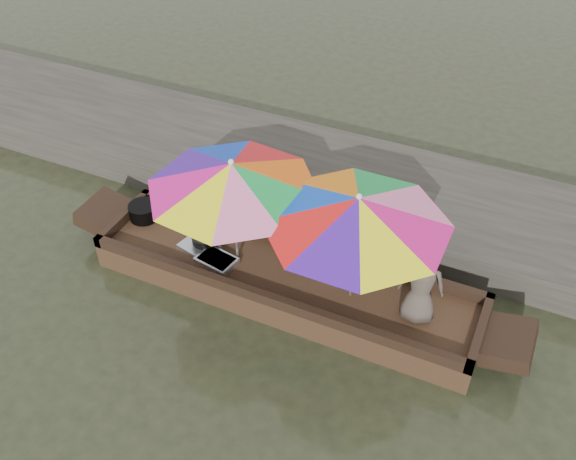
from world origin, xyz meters
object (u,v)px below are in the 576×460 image
at_px(cooking_pot, 144,211).
at_px(tray_scallop, 199,247).
at_px(charcoal_grill, 206,239).
at_px(tray_crayfish, 217,261).
at_px(umbrella_bow, 234,212).
at_px(supply_bag, 338,268).
at_px(vendor, 422,284).
at_px(boat_hull, 285,283).
at_px(umbrella_stern, 354,248).

height_order(cooking_pot, tray_scallop, cooking_pot).
relative_size(cooking_pot, charcoal_grill, 1.09).
bearing_deg(tray_crayfish, charcoal_grill, 139.38).
bearing_deg(tray_scallop, charcoal_grill, 69.49).
height_order(charcoal_grill, umbrella_bow, umbrella_bow).
relative_size(tray_crayfish, supply_bag, 1.79).
bearing_deg(vendor, supply_bag, -23.11).
distance_m(boat_hull, tray_scallop, 1.25).
height_order(boat_hull, tray_crayfish, tray_crayfish).
relative_size(supply_bag, umbrella_bow, 0.13).
distance_m(cooking_pot, tray_crayfish, 1.45).
relative_size(charcoal_grill, umbrella_bow, 0.18).
height_order(tray_scallop, charcoal_grill, charcoal_grill).
bearing_deg(umbrella_stern, tray_scallop, -178.48).
xyz_separation_m(tray_crayfish, supply_bag, (1.50, 0.44, 0.09)).
xyz_separation_m(umbrella_bow, umbrella_stern, (1.57, 0.00, 0.00)).
xyz_separation_m(boat_hull, umbrella_bow, (-0.68, 0.00, 0.95)).
bearing_deg(supply_bag, vendor, -13.03).
relative_size(tray_scallop, vendor, 0.46).
bearing_deg(tray_scallop, cooking_pot, 166.39).
relative_size(tray_crayfish, umbrella_bow, 0.24).
relative_size(vendor, umbrella_bow, 0.52).
bearing_deg(cooking_pot, supply_bag, 0.92).
height_order(tray_crayfish, vendor, vendor).
height_order(vendor, umbrella_stern, umbrella_stern).
relative_size(cooking_pot, umbrella_bow, 0.19).
relative_size(tray_scallop, supply_bag, 1.79).
bearing_deg(supply_bag, umbrella_bow, -169.48).
distance_m(tray_scallop, umbrella_bow, 0.93).
relative_size(umbrella_bow, umbrella_stern, 0.97).
xyz_separation_m(vendor, umbrella_stern, (-0.83, 0.01, 0.23)).
bearing_deg(charcoal_grill, vendor, -1.51).
height_order(cooking_pot, umbrella_bow, umbrella_bow).
relative_size(boat_hull, tray_scallop, 10.07).
xyz_separation_m(boat_hull, cooking_pot, (-2.27, 0.20, 0.28)).
height_order(tray_crayfish, umbrella_bow, umbrella_bow).
xyz_separation_m(supply_bag, vendor, (1.10, -0.25, 0.42)).
bearing_deg(charcoal_grill, umbrella_bow, -7.18).
bearing_deg(tray_crayfish, boat_hull, 12.81).
xyz_separation_m(tray_scallop, umbrella_stern, (2.12, 0.06, 0.74)).
bearing_deg(cooking_pot, boat_hull, -4.92).
bearing_deg(vendor, umbrella_bow, -10.39).
relative_size(charcoal_grill, vendor, 0.34).
bearing_deg(tray_scallop, vendor, 0.84).
xyz_separation_m(tray_crayfish, charcoal_grill, (-0.31, 0.26, 0.04)).
distance_m(boat_hull, tray_crayfish, 0.93).
distance_m(vendor, umbrella_bow, 2.41).
xyz_separation_m(charcoal_grill, umbrella_stern, (2.08, -0.06, 0.69)).
distance_m(tray_scallop, charcoal_grill, 0.14).
height_order(supply_bag, umbrella_bow, umbrella_bow).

